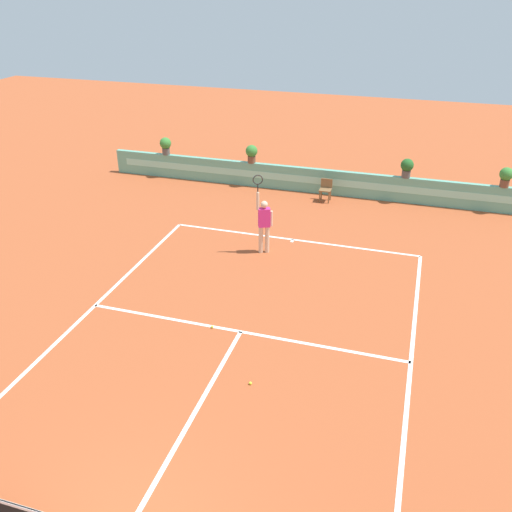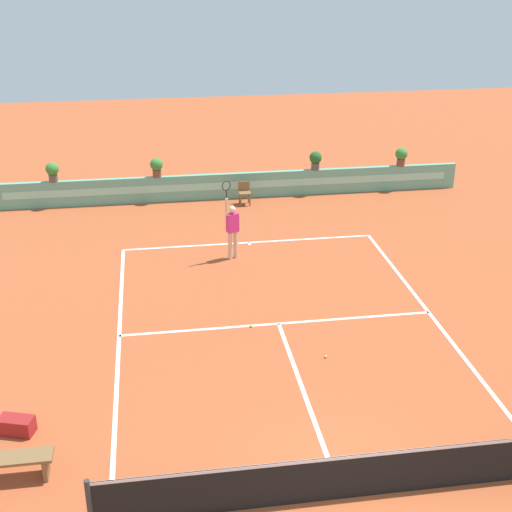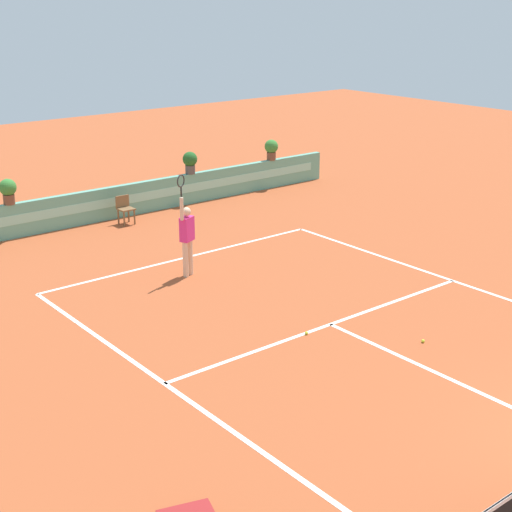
% 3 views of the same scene
% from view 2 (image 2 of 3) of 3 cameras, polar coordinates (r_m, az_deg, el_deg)
% --- Properties ---
extents(ground_plane, '(60.00, 60.00, 0.00)m').
position_cam_2_polar(ground_plane, '(18.20, 2.06, -6.10)').
color(ground_plane, '#A84C28').
extents(court_lines, '(8.32, 11.94, 0.01)m').
position_cam_2_polar(court_lines, '(18.81, 1.66, -5.00)').
color(court_lines, white).
rests_on(court_lines, ground).
extents(net, '(8.92, 0.10, 1.00)m').
position_cam_2_polar(net, '(13.15, 7.12, -17.20)').
color(net, '#333333').
rests_on(net, ground).
extents(back_wall_barrier, '(18.00, 0.21, 1.00)m').
position_cam_2_polar(back_wall_barrier, '(27.41, -1.92, 5.69)').
color(back_wall_barrier, '#60A88E').
rests_on(back_wall_barrier, ground).
extents(ball_kid_chair, '(0.44, 0.44, 0.85)m').
position_cam_2_polar(ball_kid_chair, '(26.77, -0.94, 5.20)').
color(ball_kid_chair, brown).
rests_on(ball_kid_chair, ground).
extents(bench_courtside, '(1.60, 0.44, 0.51)m').
position_cam_2_polar(bench_courtside, '(14.26, -19.30, -15.48)').
color(bench_courtside, brown).
rests_on(bench_courtside, ground).
extents(gear_bag, '(0.78, 0.56, 0.36)m').
position_cam_2_polar(gear_bag, '(15.48, -18.77, -12.82)').
color(gear_bag, maroon).
rests_on(gear_bag, ground).
extents(tennis_player, '(0.58, 0.35, 2.58)m').
position_cam_2_polar(tennis_player, '(21.87, -1.91, 2.35)').
color(tennis_player, beige).
rests_on(tennis_player, ground).
extents(tennis_ball_near_baseline, '(0.07, 0.07, 0.07)m').
position_cam_2_polar(tennis_ball_near_baseline, '(17.18, 5.65, -8.08)').
color(tennis_ball_near_baseline, '#CCE033').
rests_on(tennis_ball_near_baseline, ground).
extents(tennis_ball_mid_court, '(0.07, 0.07, 0.07)m').
position_cam_2_polar(tennis_ball_mid_court, '(18.37, -0.40, -5.65)').
color(tennis_ball_mid_court, '#CCE033').
rests_on(tennis_ball_mid_court, ground).
extents(potted_plant_far_left, '(0.48, 0.48, 0.72)m').
position_cam_2_polar(potted_plant_far_left, '(27.21, -16.12, 6.63)').
color(potted_plant_far_left, '#514C47').
rests_on(potted_plant_far_left, back_wall_barrier).
extents(potted_plant_left, '(0.48, 0.48, 0.72)m').
position_cam_2_polar(potted_plant_left, '(26.97, -8.03, 7.19)').
color(potted_plant_left, brown).
rests_on(potted_plant_left, back_wall_barrier).
extents(potted_plant_right, '(0.48, 0.48, 0.72)m').
position_cam_2_polar(potted_plant_right, '(27.69, 4.83, 7.79)').
color(potted_plant_right, '#514C47').
rests_on(potted_plant_right, back_wall_barrier).
extents(potted_plant_far_right, '(0.48, 0.48, 0.72)m').
position_cam_2_polar(potted_plant_far_right, '(28.67, 11.65, 7.95)').
color(potted_plant_far_right, brown).
rests_on(potted_plant_far_right, back_wall_barrier).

